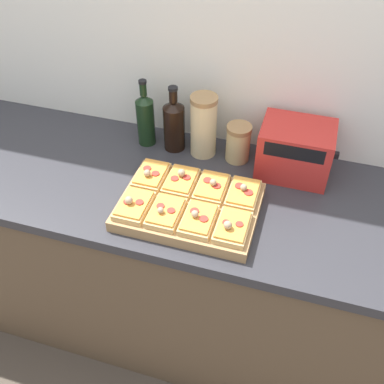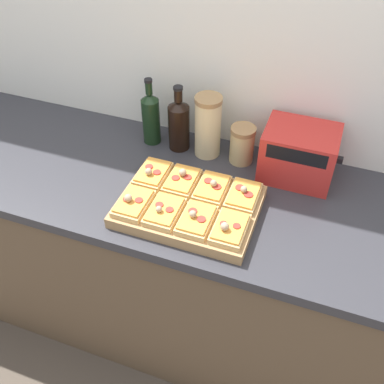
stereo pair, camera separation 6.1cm
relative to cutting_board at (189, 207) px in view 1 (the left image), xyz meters
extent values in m
plane|color=#4C4238|center=(-0.01, -0.21, -0.92)|extent=(12.00, 12.00, 0.00)
cube|color=silver|center=(-0.01, 0.47, 0.33)|extent=(6.00, 0.06, 2.50)
cube|color=brown|center=(-0.01, 0.11, -0.49)|extent=(2.60, 0.64, 0.86)
cube|color=#2D2D33|center=(-0.01, 0.11, -0.04)|extent=(2.63, 0.67, 0.04)
cube|color=#A37A4C|center=(0.00, 0.00, 0.00)|extent=(0.46, 0.34, 0.04)
cube|color=tan|center=(-0.17, 0.08, 0.03)|extent=(0.10, 0.15, 0.02)
cube|color=orange|center=(-0.17, 0.08, 0.04)|extent=(0.09, 0.14, 0.01)
cylinder|color=#AD2D23|center=(-0.19, 0.09, 0.05)|extent=(0.03, 0.03, 0.00)
cylinder|color=#AD2D23|center=(-0.15, 0.07, 0.05)|extent=(0.03, 0.03, 0.00)
sphere|color=tan|center=(-0.17, 0.06, 0.06)|extent=(0.03, 0.03, 0.03)
cube|color=tan|center=(-0.06, 0.08, 0.03)|extent=(0.10, 0.15, 0.02)
cube|color=orange|center=(-0.06, 0.08, 0.04)|extent=(0.09, 0.14, 0.01)
cylinder|color=#AD2D23|center=(-0.07, 0.07, 0.05)|extent=(0.03, 0.03, 0.00)
cylinder|color=#AD2D23|center=(-0.04, 0.09, 0.05)|extent=(0.03, 0.03, 0.00)
sphere|color=tan|center=(-0.06, 0.09, 0.06)|extent=(0.03, 0.03, 0.03)
cube|color=tan|center=(0.06, 0.08, 0.03)|extent=(0.10, 0.15, 0.02)
cube|color=orange|center=(0.06, 0.08, 0.04)|extent=(0.09, 0.14, 0.01)
cylinder|color=#AD2D23|center=(0.04, 0.09, 0.05)|extent=(0.03, 0.03, 0.00)
cylinder|color=#AD2D23|center=(0.07, 0.07, 0.05)|extent=(0.03, 0.03, 0.00)
sphere|color=tan|center=(0.06, 0.08, 0.06)|extent=(0.02, 0.02, 0.02)
cube|color=tan|center=(0.17, 0.08, 0.03)|extent=(0.10, 0.15, 0.02)
cube|color=orange|center=(0.17, 0.08, 0.04)|extent=(0.09, 0.14, 0.01)
cylinder|color=#AD2D23|center=(0.15, 0.10, 0.05)|extent=(0.03, 0.03, 0.00)
cylinder|color=#AD2D23|center=(0.18, 0.07, 0.05)|extent=(0.03, 0.03, 0.00)
sphere|color=tan|center=(0.17, 0.08, 0.06)|extent=(0.02, 0.02, 0.02)
cube|color=tan|center=(-0.17, -0.08, 0.03)|extent=(0.10, 0.15, 0.02)
cube|color=orange|center=(-0.17, -0.08, 0.04)|extent=(0.09, 0.14, 0.01)
cylinder|color=#AD2D23|center=(-0.19, -0.09, 0.05)|extent=(0.03, 0.03, 0.00)
cylinder|color=#AD2D23|center=(-0.15, -0.08, 0.05)|extent=(0.03, 0.03, 0.00)
sphere|color=tan|center=(-0.18, -0.09, 0.06)|extent=(0.03, 0.03, 0.03)
cube|color=tan|center=(-0.06, -0.08, 0.03)|extent=(0.10, 0.15, 0.02)
cube|color=orange|center=(-0.06, -0.08, 0.04)|extent=(0.09, 0.14, 0.01)
cylinder|color=#AD2D23|center=(-0.08, -0.07, 0.05)|extent=(0.03, 0.03, 0.00)
cylinder|color=#AD2D23|center=(-0.04, -0.08, 0.05)|extent=(0.03, 0.03, 0.00)
sphere|color=tan|center=(-0.06, -0.10, 0.06)|extent=(0.02, 0.02, 0.02)
cube|color=tan|center=(0.06, -0.08, 0.03)|extent=(0.10, 0.15, 0.02)
cube|color=orange|center=(0.06, -0.08, 0.04)|extent=(0.09, 0.14, 0.01)
cylinder|color=#AD2D23|center=(0.04, -0.06, 0.05)|extent=(0.03, 0.03, 0.00)
cylinder|color=#AD2D23|center=(0.07, -0.09, 0.05)|extent=(0.03, 0.03, 0.00)
sphere|color=tan|center=(0.04, -0.09, 0.06)|extent=(0.02, 0.02, 0.02)
cube|color=tan|center=(0.17, -0.08, 0.03)|extent=(0.10, 0.15, 0.02)
cube|color=orange|center=(0.17, -0.08, 0.04)|extent=(0.09, 0.14, 0.01)
cylinder|color=#AD2D23|center=(0.15, -0.08, 0.05)|extent=(0.02, 0.02, 0.00)
cylinder|color=#AD2D23|center=(0.19, -0.08, 0.05)|extent=(0.02, 0.02, 0.00)
sphere|color=tan|center=(0.16, -0.10, 0.06)|extent=(0.03, 0.03, 0.03)
cylinder|color=black|center=(-0.28, 0.33, 0.07)|extent=(0.07, 0.07, 0.19)
cone|color=black|center=(-0.28, 0.33, 0.18)|extent=(0.07, 0.07, 0.03)
cylinder|color=black|center=(-0.28, 0.33, 0.22)|extent=(0.03, 0.03, 0.05)
cylinder|color=black|center=(-0.28, 0.33, 0.25)|extent=(0.03, 0.03, 0.01)
cylinder|color=black|center=(-0.16, 0.33, 0.07)|extent=(0.08, 0.08, 0.18)
cone|color=black|center=(-0.16, 0.33, 0.18)|extent=(0.08, 0.08, 0.03)
cylinder|color=black|center=(-0.16, 0.33, 0.21)|extent=(0.03, 0.03, 0.05)
cylinder|color=black|center=(-0.16, 0.33, 0.24)|extent=(0.04, 0.04, 0.01)
cylinder|color=beige|center=(-0.05, 0.33, 0.10)|extent=(0.10, 0.10, 0.23)
cylinder|color=#937047|center=(-0.05, 0.33, 0.22)|extent=(0.10, 0.10, 0.02)
cylinder|color=tan|center=(0.09, 0.33, 0.05)|extent=(0.09, 0.09, 0.13)
cylinder|color=#937047|center=(0.09, 0.33, 0.12)|extent=(0.09, 0.09, 0.02)
cube|color=red|center=(0.30, 0.31, 0.08)|extent=(0.26, 0.20, 0.20)
cube|color=black|center=(0.30, 0.22, 0.14)|extent=(0.21, 0.01, 0.06)
cube|color=black|center=(0.45, 0.31, 0.09)|extent=(0.02, 0.02, 0.02)
camera|label=1|loc=(0.32, -1.04, 1.07)|focal=42.00mm
camera|label=2|loc=(0.38, -1.02, 1.07)|focal=42.00mm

